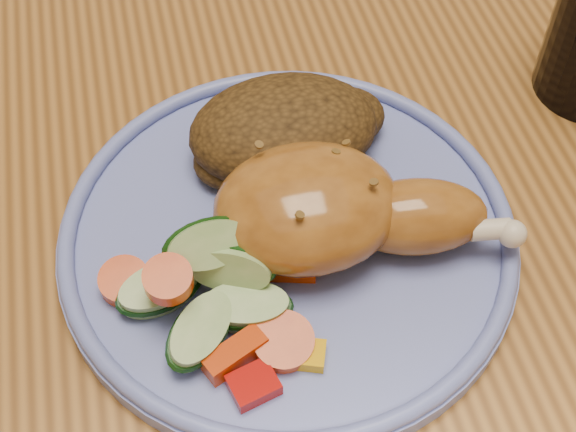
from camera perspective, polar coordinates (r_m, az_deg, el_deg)
The scene contains 6 objects.
dining_table at distance 0.59m, azimuth 3.63°, elevation -0.21°, with size 0.90×1.40×0.75m.
plate at distance 0.47m, azimuth -0.00°, elevation -1.54°, with size 0.27×0.27×0.01m, color #6270BB.
plate_rim at distance 0.46m, azimuth -0.00°, elevation -0.75°, with size 0.27×0.27×0.01m, color #6270BB.
chicken_leg at distance 0.45m, azimuth 3.27°, elevation 0.45°, with size 0.17×0.09×0.06m.
rice_pilaf at distance 0.49m, azimuth -0.05°, elevation 6.10°, with size 0.13×0.08×0.05m.
vegetable_pile at distance 0.43m, azimuth -5.41°, elevation -5.57°, with size 0.12×0.11×0.06m.
Camera 1 is at (-0.12, -0.34, 1.14)m, focal length 50.00 mm.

